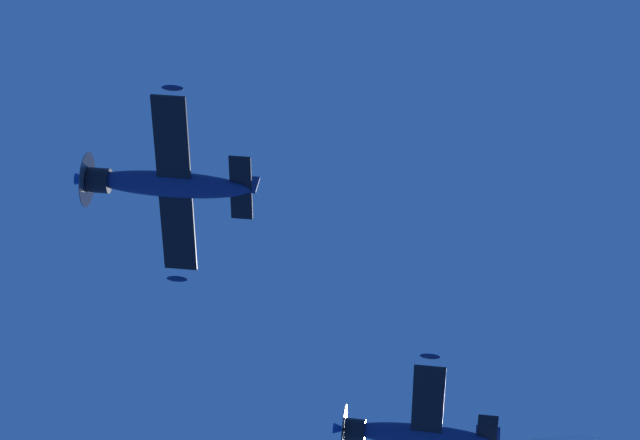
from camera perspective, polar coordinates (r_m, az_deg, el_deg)
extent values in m
ellipsoid|color=navy|center=(63.24, -6.62, 1.58)|extent=(3.99, 7.95, 2.32)
cylinder|color=black|center=(64.17, -9.77, 1.74)|extent=(1.63, 1.60, 1.52)
cone|color=#194CB2|center=(64.39, -10.43, 1.78)|extent=(0.88, 1.06, 0.76)
cylinder|color=#3F3F47|center=(64.34, -10.27, 1.77)|extent=(2.80, 1.36, 3.05)
cube|color=black|center=(63.01, -6.45, 1.51)|extent=(9.97, 4.82, 1.67)
ellipsoid|color=navy|center=(61.62, -6.56, 5.84)|extent=(0.65, 1.14, 0.45)
ellipsoid|color=navy|center=(64.73, -6.35, -2.61)|extent=(0.65, 1.14, 0.45)
cube|color=black|center=(62.60, -3.53, 1.43)|extent=(3.73, 2.18, 0.71)
cube|color=navy|center=(63.14, -3.36, 1.59)|extent=(0.68, 1.48, 1.47)
ellipsoid|color=#1E232D|center=(63.78, -6.83, 1.73)|extent=(1.45, 2.06, 1.08)
ellipsoid|color=navy|center=(70.51, 4.52, -9.51)|extent=(3.96, 7.95, 2.41)
cylinder|color=black|center=(70.73, 1.56, -9.29)|extent=(1.61, 1.61, 1.52)
cone|color=#194CB2|center=(70.81, 0.93, -9.24)|extent=(0.87, 1.07, 0.76)
cylinder|color=#3F3F47|center=(70.79, 1.08, -9.25)|extent=(2.75, 1.39, 3.02)
cube|color=black|center=(70.34, 4.71, -9.60)|extent=(9.98, 4.82, 1.55)
ellipsoid|color=navy|center=(67.99, 4.90, -6.04)|extent=(0.65, 1.14, 0.46)
cube|color=navy|center=(71.04, 7.45, -9.44)|extent=(0.66, 1.49, 1.49)
ellipsoid|color=#1E232D|center=(70.95, 4.26, -9.29)|extent=(1.43, 2.06, 1.10)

